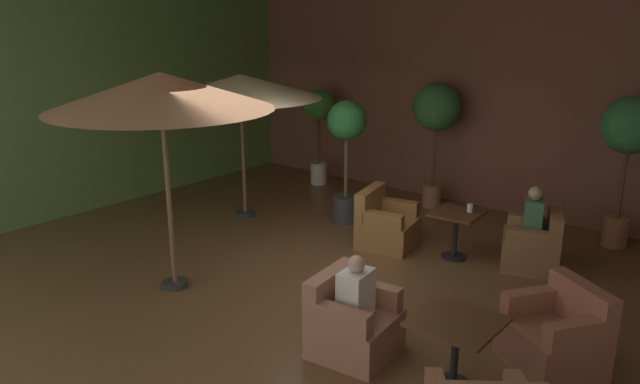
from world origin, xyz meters
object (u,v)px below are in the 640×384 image
object	(u,v)px
cafe_table_front_left	(456,224)
patio_umbrella_center_beige	(241,87)
potted_tree_left_corner	(629,136)
patron_blue_shirt	(356,290)
armchair_front_left_east	(385,225)
potted_tree_right_corner	(346,142)
potted_tree_mid_right	(436,115)
armchair_front_left_north	(533,245)
patron_by_window	(533,215)
cafe_table_front_right	(456,333)
armchair_front_right_south	(352,324)
iced_drink_cup	(470,208)
patio_umbrella_tall_red	(161,92)
potted_tree_mid_left	(319,117)
armchair_front_right_east	(556,337)

from	to	relation	value
cafe_table_front_left	patio_umbrella_center_beige	world-z (taller)	patio_umbrella_center_beige
potted_tree_left_corner	patron_blue_shirt	xyz separation A→B (m)	(-1.23, -4.78, -0.96)
armchair_front_left_east	potted_tree_right_corner	xyz separation A→B (m)	(-1.10, 0.48, 1.02)
cafe_table_front_left	patron_blue_shirt	xyz separation A→B (m)	(0.39, -2.89, 0.18)
armchair_front_left_east	potted_tree_mid_right	xyz separation A→B (m)	(-0.40, 2.10, 1.34)
armchair_front_left_north	patio_umbrella_center_beige	bearing A→B (deg)	-167.79
potted_tree_right_corner	patron_by_window	xyz separation A→B (m)	(3.04, 0.10, -0.59)
cafe_table_front_right	potted_tree_left_corner	bearing A→B (deg)	87.64
armchair_front_right_south	patron_blue_shirt	size ratio (longest dim) A/B	1.37
patio_umbrella_center_beige	patron_by_window	bearing A→B (deg)	12.14
cafe_table_front_left	iced_drink_cup	world-z (taller)	iced_drink_cup
armchair_front_left_east	patio_umbrella_tall_red	xyz separation A→B (m)	(-1.24, -2.88, 2.14)
armchair_front_left_east	cafe_table_front_right	world-z (taller)	armchair_front_left_east
cafe_table_front_right	patron_blue_shirt	xyz separation A→B (m)	(-1.04, -0.12, 0.15)
cafe_table_front_left	iced_drink_cup	size ratio (longest dim) A/B	6.19
patio_umbrella_center_beige	potted_tree_left_corner	xyz separation A→B (m)	(5.21, 2.50, -0.53)
armchair_front_left_east	patron_blue_shirt	bearing A→B (deg)	-62.16
potted_tree_mid_right	patron_by_window	distance (m)	2.93
cafe_table_front_right	patio_umbrella_center_beige	distance (m)	5.71
patio_umbrella_tall_red	potted_tree_right_corner	xyz separation A→B (m)	(0.14, 3.36, -1.12)
armchair_front_left_north	iced_drink_cup	world-z (taller)	armchair_front_left_north
armchair_front_left_east	potted_tree_mid_right	bearing A→B (deg)	100.91
potted_tree_mid_right	patron_by_window	bearing A→B (deg)	-32.73
cafe_table_front_left	patron_blue_shirt	distance (m)	2.92
potted_tree_mid_right	patron_blue_shirt	xyz separation A→B (m)	(1.81, -4.76, -0.96)
patron_blue_shirt	potted_tree_mid_left	bearing A→B (deg)	132.92
iced_drink_cup	potted_tree_mid_right	bearing A→B (deg)	131.77
patron_by_window	potted_tree_left_corner	bearing A→B (deg)	65.55
cafe_table_front_left	armchair_front_left_north	bearing A→B (deg)	21.41
cafe_table_front_left	cafe_table_front_right	distance (m)	3.12
cafe_table_front_right	patio_umbrella_center_beige	size ratio (longest dim) A/B	0.28
armchair_front_left_north	potted_tree_mid_left	xyz separation A→B (m)	(-4.89, 1.37, 1.05)
patio_umbrella_center_beige	potted_tree_mid_left	size ratio (longest dim) A/B	1.37
patron_by_window	potted_tree_mid_right	bearing A→B (deg)	147.27
potted_tree_mid_left	iced_drink_cup	world-z (taller)	potted_tree_mid_left
cafe_table_front_left	patio_umbrella_tall_red	size ratio (longest dim) A/B	0.25
potted_tree_right_corner	iced_drink_cup	xyz separation A→B (m)	(2.25, -0.12, -0.60)
iced_drink_cup	potted_tree_right_corner	bearing A→B (deg)	176.88
cafe_table_front_right	iced_drink_cup	size ratio (longest dim) A/B	6.72
potted_tree_mid_left	iced_drink_cup	xyz separation A→B (m)	(4.05, -1.61, -0.63)
potted_tree_right_corner	armchair_front_right_south	bearing A→B (deg)	-51.96
armchair_front_left_north	patio_umbrella_tall_red	xyz separation A→B (m)	(-3.22, -3.48, 2.14)
potted_tree_left_corner	armchair_front_left_north	bearing A→B (deg)	-113.56
armchair_front_left_east	potted_tree_left_corner	bearing A→B (deg)	38.72
armchair_front_right_east	patio_umbrella_center_beige	distance (m)	6.06
cafe_table_front_right	armchair_front_right_east	world-z (taller)	armchair_front_right_east
armchair_front_left_east	potted_tree_left_corner	size ratio (longest dim) A/B	0.43
cafe_table_front_left	potted_tree_left_corner	bearing A→B (deg)	49.40
patio_umbrella_tall_red	patron_by_window	xyz separation A→B (m)	(3.18, 3.46, -1.70)
patio_umbrella_tall_red	patron_blue_shirt	size ratio (longest dim) A/B	4.18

